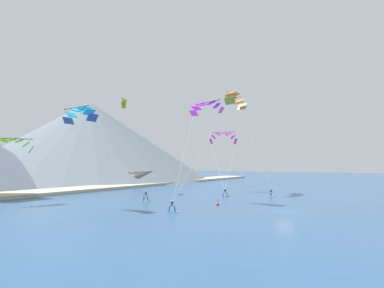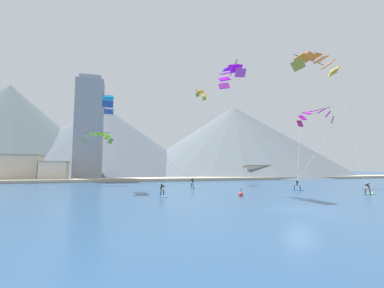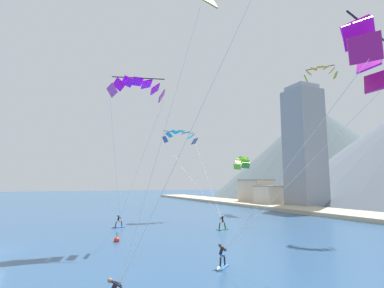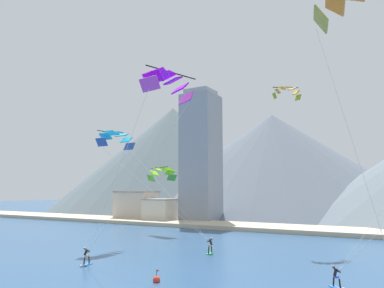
{
  "view_description": "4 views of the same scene",
  "coord_description": "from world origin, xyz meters",
  "px_view_note": "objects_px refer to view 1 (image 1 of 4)",
  "views": [
    {
      "loc": [
        -41.27,
        -12.29,
        6.43
      ],
      "look_at": [
        -3.33,
        12.8,
        9.46
      ],
      "focal_mm": 28.0,
      "sensor_mm": 36.0,
      "label": 1
    },
    {
      "loc": [
        -14.26,
        -17.79,
        3.4
      ],
      "look_at": [
        -3.33,
        19.13,
        6.94
      ],
      "focal_mm": 24.0,
      "sensor_mm": 36.0,
      "label": 2
    },
    {
      "loc": [
        30.01,
        4.72,
        5.55
      ],
      "look_at": [
        1.56,
        17.63,
        9.63
      ],
      "focal_mm": 28.0,
      "sensor_mm": 36.0,
      "label": 3
    },
    {
      "loc": [
        16.89,
        -13.08,
        6.76
      ],
      "look_at": [
        1.96,
        12.5,
        10.41
      ],
      "focal_mm": 35.0,
      "sensor_mm": 36.0,
      "label": 4
    }
  ],
  "objects_px": {
    "kitesurfer_near_trail": "(173,209)",
    "parafoil_kite_near_trail": "(206,107)",
    "kitesurfer_mid_center": "(226,194)",
    "parafoil_kite_mid_center": "(223,137)",
    "kitesurfer_near_lead": "(145,198)",
    "kitesurfer_far_left": "(271,195)",
    "parafoil_kite_near_lead": "(80,114)",
    "parafoil_kite_distant_low_drift": "(124,102)",
    "parafoil_kite_far_left": "(235,99)",
    "race_marker_buoy": "(218,204)",
    "parafoil_kite_distant_high_outer": "(12,144)"
  },
  "relations": [
    {
      "from": "kitesurfer_near_trail",
      "to": "parafoil_kite_near_trail",
      "type": "xyz_separation_m",
      "value": [
        8.74,
        0.03,
        15.09
      ]
    },
    {
      "from": "kitesurfer_mid_center",
      "to": "parafoil_kite_mid_center",
      "type": "relative_size",
      "value": 0.13
    },
    {
      "from": "kitesurfer_near_lead",
      "to": "kitesurfer_far_left",
      "type": "xyz_separation_m",
      "value": [
        18.66,
        -16.14,
        -0.13
      ]
    },
    {
      "from": "parafoil_kite_near_lead",
      "to": "parafoil_kite_near_trail",
      "type": "xyz_separation_m",
      "value": [
        15.35,
        -11.17,
        2.21
      ]
    },
    {
      "from": "kitesurfer_near_lead",
      "to": "parafoil_kite_distant_low_drift",
      "type": "distance_m",
      "value": 22.84
    },
    {
      "from": "kitesurfer_far_left",
      "to": "kitesurfer_near_trail",
      "type": "bearing_deg",
      "value": 169.51
    },
    {
      "from": "kitesurfer_near_lead",
      "to": "kitesurfer_near_trail",
      "type": "xyz_separation_m",
      "value": [
        -6.9,
        -11.41,
        -0.09
      ]
    },
    {
      "from": "kitesurfer_near_trail",
      "to": "parafoil_kite_near_trail",
      "type": "height_order",
      "value": "parafoil_kite_near_trail"
    },
    {
      "from": "kitesurfer_near_lead",
      "to": "parafoil_kite_near_lead",
      "type": "height_order",
      "value": "parafoil_kite_near_lead"
    },
    {
      "from": "kitesurfer_near_trail",
      "to": "parafoil_kite_mid_center",
      "type": "xyz_separation_m",
      "value": [
        28.81,
        7.46,
        12.17
      ]
    },
    {
      "from": "kitesurfer_near_trail",
      "to": "kitesurfer_mid_center",
      "type": "bearing_deg",
      "value": 7.71
    },
    {
      "from": "kitesurfer_far_left",
      "to": "parafoil_kite_far_left",
      "type": "bearing_deg",
      "value": 97.32
    },
    {
      "from": "parafoil_kite_mid_center",
      "to": "parafoil_kite_far_left",
      "type": "bearing_deg",
      "value": -129.22
    },
    {
      "from": "kitesurfer_mid_center",
      "to": "parafoil_kite_near_lead",
      "type": "xyz_separation_m",
      "value": [
        -27.73,
        8.34,
        12.93
      ]
    },
    {
      "from": "kitesurfer_near_trail",
      "to": "race_marker_buoy",
      "type": "distance_m",
      "value": 9.3
    },
    {
      "from": "kitesurfer_near_trail",
      "to": "kitesurfer_far_left",
      "type": "height_order",
      "value": "kitesurfer_near_trail"
    },
    {
      "from": "parafoil_kite_mid_center",
      "to": "parafoil_kite_far_left",
      "type": "relative_size",
      "value": 0.63
    },
    {
      "from": "kitesurfer_far_left",
      "to": "parafoil_kite_near_lead",
      "type": "distance_m",
      "value": 38.15
    },
    {
      "from": "parafoil_kite_near_lead",
      "to": "parafoil_kite_near_trail",
      "type": "bearing_deg",
      "value": -36.04
    },
    {
      "from": "kitesurfer_mid_center",
      "to": "parafoil_kite_mid_center",
      "type": "distance_m",
      "value": 15.16
    },
    {
      "from": "parafoil_kite_near_lead",
      "to": "parafoil_kite_distant_low_drift",
      "type": "distance_m",
      "value": 23.1
    },
    {
      "from": "kitesurfer_near_lead",
      "to": "parafoil_kite_near_trail",
      "type": "height_order",
      "value": "parafoil_kite_near_trail"
    },
    {
      "from": "parafoil_kite_near_lead",
      "to": "race_marker_buoy",
      "type": "height_order",
      "value": "parafoil_kite_near_lead"
    },
    {
      "from": "parafoil_kite_distant_low_drift",
      "to": "parafoil_kite_near_trail",
      "type": "bearing_deg",
      "value": -99.28
    },
    {
      "from": "parafoil_kite_far_left",
      "to": "race_marker_buoy",
      "type": "xyz_separation_m",
      "value": [
        -15.51,
        -4.06,
        -19.9
      ]
    },
    {
      "from": "kitesurfer_mid_center",
      "to": "parafoil_kite_distant_low_drift",
      "type": "height_order",
      "value": "parafoil_kite_distant_low_drift"
    },
    {
      "from": "kitesurfer_near_lead",
      "to": "race_marker_buoy",
      "type": "height_order",
      "value": "kitesurfer_near_lead"
    },
    {
      "from": "kitesurfer_near_trail",
      "to": "kitesurfer_far_left",
      "type": "distance_m",
      "value": 25.99
    },
    {
      "from": "kitesurfer_far_left",
      "to": "kitesurfer_near_lead",
      "type": "bearing_deg",
      "value": 139.13
    },
    {
      "from": "kitesurfer_near_trail",
      "to": "parafoil_kite_distant_high_outer",
      "type": "relative_size",
      "value": 0.29
    },
    {
      "from": "kitesurfer_far_left",
      "to": "parafoil_kite_distant_high_outer",
      "type": "distance_m",
      "value": 46.4
    },
    {
      "from": "kitesurfer_near_trail",
      "to": "parafoil_kite_distant_low_drift",
      "type": "distance_m",
      "value": 32.19
    },
    {
      "from": "kitesurfer_far_left",
      "to": "parafoil_kite_near_lead",
      "type": "xyz_separation_m",
      "value": [
        -32.17,
        15.93,
        12.92
      ]
    },
    {
      "from": "parafoil_kite_distant_low_drift",
      "to": "parafoil_kite_mid_center",
      "type": "bearing_deg",
      "value": -42.85
    },
    {
      "from": "kitesurfer_mid_center",
      "to": "race_marker_buoy",
      "type": "height_order",
      "value": "kitesurfer_mid_center"
    },
    {
      "from": "parafoil_kite_far_left",
      "to": "parafoil_kite_mid_center",
      "type": "bearing_deg",
      "value": 50.78
    },
    {
      "from": "kitesurfer_mid_center",
      "to": "parafoil_kite_distant_high_outer",
      "type": "bearing_deg",
      "value": 143.85
    },
    {
      "from": "parafoil_kite_distant_high_outer",
      "to": "parafoil_kite_near_trail",
      "type": "bearing_deg",
      "value": -54.46
    },
    {
      "from": "parafoil_kite_mid_center",
      "to": "parafoil_kite_distant_low_drift",
      "type": "height_order",
      "value": "parafoil_kite_distant_low_drift"
    },
    {
      "from": "kitesurfer_near_trail",
      "to": "race_marker_buoy",
      "type": "xyz_separation_m",
      "value": [
        9.13,
        -1.7,
        -0.32
      ]
    },
    {
      "from": "kitesurfer_near_trail",
      "to": "kitesurfer_far_left",
      "type": "relative_size",
      "value": 1.02
    },
    {
      "from": "kitesurfer_far_left",
      "to": "race_marker_buoy",
      "type": "xyz_separation_m",
      "value": [
        -16.42,
        3.03,
        -0.28
      ]
    },
    {
      "from": "kitesurfer_mid_center",
      "to": "parafoil_kite_far_left",
      "type": "height_order",
      "value": "parafoil_kite_far_left"
    },
    {
      "from": "parafoil_kite_far_left",
      "to": "kitesurfer_near_lead",
      "type": "bearing_deg",
      "value": 152.97
    },
    {
      "from": "parafoil_kite_near_trail",
      "to": "parafoil_kite_distant_high_outer",
      "type": "height_order",
      "value": "parafoil_kite_near_trail"
    },
    {
      "from": "parafoil_kite_near_lead",
      "to": "kitesurfer_mid_center",
      "type": "bearing_deg",
      "value": -16.74
    },
    {
      "from": "parafoil_kite_near_lead",
      "to": "parafoil_kite_far_left",
      "type": "height_order",
      "value": "parafoil_kite_far_left"
    },
    {
      "from": "kitesurfer_near_trail",
      "to": "kitesurfer_mid_center",
      "type": "relative_size",
      "value": 1.1
    },
    {
      "from": "kitesurfer_far_left",
      "to": "parafoil_kite_far_left",
      "type": "distance_m",
      "value": 20.88
    },
    {
      "from": "kitesurfer_near_lead",
      "to": "parafoil_kite_near_trail",
      "type": "xyz_separation_m",
      "value": [
        1.84,
        -11.38,
        15.0
      ]
    }
  ]
}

